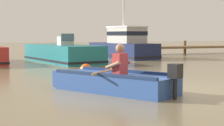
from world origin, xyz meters
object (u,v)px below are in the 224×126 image
object	(u,v)px
moored_boat_teal	(62,54)
mooring_buoy	(86,70)
rowboat_with_person	(113,82)
moored_boat_navy	(124,46)

from	to	relation	value
moored_boat_teal	mooring_buoy	world-z (taller)	moored_boat_teal
rowboat_with_person	moored_boat_navy	bearing A→B (deg)	65.36
mooring_buoy	moored_boat_navy	bearing A→B (deg)	58.95
moored_boat_teal	mooring_buoy	size ratio (longest dim) A/B	14.81
moored_boat_teal	moored_boat_navy	xyz separation A→B (m)	(4.33, 1.97, 0.30)
moored_boat_teal	moored_boat_navy	distance (m)	4.76
rowboat_with_person	moored_boat_teal	size ratio (longest dim) A/B	0.56
moored_boat_teal	mooring_buoy	distance (m)	6.54
moored_boat_navy	mooring_buoy	size ratio (longest dim) A/B	13.33
rowboat_with_person	moored_boat_teal	distance (m)	10.18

